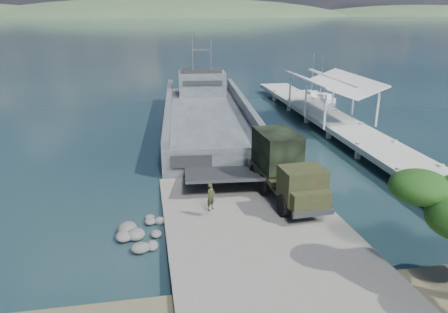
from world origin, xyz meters
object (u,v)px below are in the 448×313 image
soldier (211,203)px  sailboat_far (312,96)px  military_truck (284,167)px  landing_craft (207,120)px  sailboat_near (321,98)px  pier (334,114)px

soldier → sailboat_far: size_ratio=0.26×
sailboat_far → military_truck: bearing=-110.0°
landing_craft → sailboat_near: size_ratio=5.71×
military_truck → sailboat_far: size_ratio=1.33×
soldier → landing_craft: bearing=37.5°
sailboat_near → pier: bearing=-121.8°
pier → soldier: (-15.31, -17.96, -0.28)m
landing_craft → pier: bearing=-9.6°
military_truck → soldier: size_ratio=5.01×
landing_craft → soldier: (-2.82, -21.10, 0.51)m
soldier → sailboat_near: bearing=13.5°
military_truck → sailboat_far: bearing=62.2°
landing_craft → military_truck: 19.05m
landing_craft → soldier: bearing=-93.1°
pier → sailboat_near: sailboat_near is taller
pier → sailboat_near: 15.15m
military_truck → soldier: military_truck is taller
soldier → military_truck: bearing=-20.9°
sailboat_far → pier: bearing=-99.6°
pier → military_truck: pier is taller
sailboat_near → soldier: bearing=-135.7°
landing_craft → soldier: landing_craft is taller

